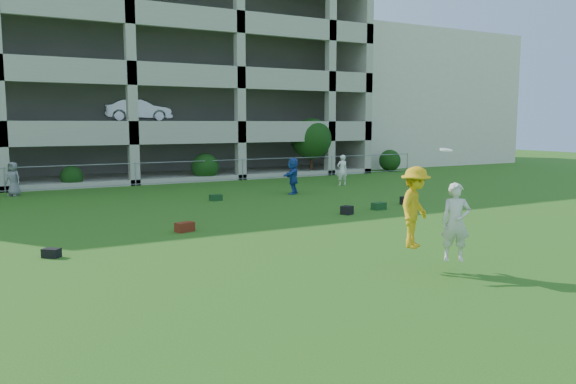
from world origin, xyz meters
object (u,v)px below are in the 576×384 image
stucco_building (383,101)px  parking_garage (99,78)px  bystander_d (293,176)px  frisbee_contest (425,211)px  bystander_e (342,170)px  crate_d (347,210)px  bystander_c (13,179)px

stucco_building → parking_garage: 23.04m
bystander_d → frisbee_contest: bearing=28.6°
bystander_e → crate_d: 9.33m
bystander_c → bystander_e: size_ratio=0.96×
bystander_d → crate_d: 6.06m
bystander_c → crate_d: bystander_c is taller
stucco_building → bystander_c: 30.85m
frisbee_contest → bystander_d: bearing=72.7°
bystander_d → bystander_e: size_ratio=1.05×
bystander_c → frisbee_contest: frisbee_contest is taller
frisbee_contest → crate_d: bearing=67.7°
bystander_d → crate_d: (-1.14, -5.91, -0.68)m
bystander_d → frisbee_contest: size_ratio=0.69×
bystander_d → crate_d: bystander_d is taller
bystander_e → crate_d: size_ratio=4.50×
bystander_d → bystander_e: bearing=161.3°
parking_garage → bystander_d: bearing=-70.6°
stucco_building → bystander_d: (-17.56, -15.81, -4.17)m
parking_garage → stucco_building: bearing=0.7°
crate_d → frisbee_contest: size_ratio=0.15×
bystander_c → bystander_e: bystander_e is taller
frisbee_contest → stucco_building: bearing=53.1°
crate_d → parking_garage: (-4.31, 21.42, 5.86)m
crate_d → bystander_e: bearing=56.8°
stucco_building → parking_garage: (-23.01, -0.30, 1.01)m
parking_garage → bystander_e: bearing=-55.4°
stucco_building → crate_d: stucco_building is taller
frisbee_contest → parking_garage: size_ratio=0.08×
stucco_building → frisbee_contest: bearing=-126.9°
bystander_d → frisbee_contest: 13.62m
crate_d → frisbee_contest: 7.74m
bystander_c → bystander_d: bearing=19.5°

